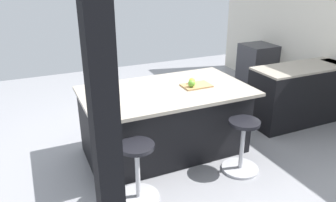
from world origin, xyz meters
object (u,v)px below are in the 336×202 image
(stool_by_window, at_px, (242,147))
(stool_middle, at_px, (138,174))
(oven_range, at_px, (257,66))
(apple_yellow, at_px, (192,81))
(kitchen_island, at_px, (165,120))
(cutting_board, at_px, (196,86))
(apple_green, at_px, (192,83))

(stool_by_window, relative_size, stool_middle, 1.00)
(oven_range, distance_m, apple_yellow, 2.88)
(kitchen_island, xyz_separation_m, stool_by_window, (-0.65, 0.78, -0.14))
(kitchen_island, xyz_separation_m, stool_middle, (0.65, 0.78, -0.14))
(cutting_board, height_order, apple_green, apple_green)
(kitchen_island, distance_m, apple_green, 0.60)
(kitchen_island, height_order, apple_yellow, apple_yellow)
(oven_range, xyz_separation_m, cutting_board, (2.32, 1.65, 0.46))
(stool_middle, distance_m, cutting_board, 1.37)
(oven_range, relative_size, cutting_board, 2.40)
(kitchen_island, bearing_deg, apple_green, 155.27)
(kitchen_island, relative_size, apple_yellow, 26.35)
(stool_by_window, height_order, stool_middle, same)
(cutting_board, relative_size, apple_yellow, 4.63)
(oven_range, distance_m, kitchen_island, 3.12)
(kitchen_island, relative_size, stool_by_window, 3.15)
(cutting_board, bearing_deg, kitchen_island, -13.41)
(oven_range, distance_m, apple_green, 2.99)
(stool_by_window, bearing_deg, stool_middle, 0.00)
(oven_range, xyz_separation_m, kitchen_island, (2.71, 1.55, 0.01))
(kitchen_island, bearing_deg, apple_yellow, 174.11)
(stool_by_window, xyz_separation_m, apple_green, (0.35, -0.64, 0.64))
(kitchen_island, relative_size, apple_green, 22.89)
(stool_middle, distance_m, apple_green, 1.31)
(oven_range, bearing_deg, stool_by_window, 48.50)
(apple_yellow, bearing_deg, apple_green, 60.24)
(stool_middle, relative_size, cutting_board, 1.81)
(oven_range, bearing_deg, stool_middle, 34.78)
(apple_green, bearing_deg, stool_by_window, 118.56)
(stool_by_window, relative_size, cutting_board, 1.81)
(oven_range, bearing_deg, apple_yellow, 34.06)
(kitchen_island, relative_size, cutting_board, 5.69)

